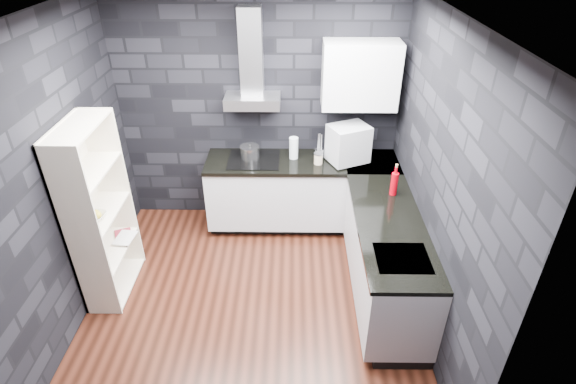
{
  "coord_description": "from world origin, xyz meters",
  "views": [
    {
      "loc": [
        0.4,
        -3.25,
        3.3
      ],
      "look_at": [
        0.35,
        0.45,
        1.0
      ],
      "focal_mm": 28.0,
      "sensor_mm": 36.0,
      "label": 1
    }
  ],
  "objects_px": {
    "glass_vase": "(294,148)",
    "appliance_garage": "(348,144)",
    "bookshelf": "(100,214)",
    "fruit_bowl": "(95,216)",
    "storage_jar": "(318,159)",
    "utensil_crock": "(319,154)",
    "red_bottle": "(394,184)",
    "pot": "(250,153)"
  },
  "relations": [
    {
      "from": "glass_vase",
      "to": "fruit_bowl",
      "type": "distance_m",
      "value": 2.22
    },
    {
      "from": "storage_jar",
      "to": "utensil_crock",
      "type": "distance_m",
      "value": 0.1
    },
    {
      "from": "pot",
      "to": "storage_jar",
      "type": "distance_m",
      "value": 0.79
    },
    {
      "from": "utensil_crock",
      "to": "appliance_garage",
      "type": "distance_m",
      "value": 0.36
    },
    {
      "from": "bookshelf",
      "to": "fruit_bowl",
      "type": "height_order",
      "value": "bookshelf"
    },
    {
      "from": "storage_jar",
      "to": "fruit_bowl",
      "type": "distance_m",
      "value": 2.38
    },
    {
      "from": "fruit_bowl",
      "to": "utensil_crock",
      "type": "bearing_deg",
      "value": 30.08
    },
    {
      "from": "glass_vase",
      "to": "storage_jar",
      "type": "bearing_deg",
      "value": -26.19
    },
    {
      "from": "pot",
      "to": "glass_vase",
      "type": "distance_m",
      "value": 0.5
    },
    {
      "from": "fruit_bowl",
      "to": "appliance_garage",
      "type": "bearing_deg",
      "value": 25.8
    },
    {
      "from": "utensil_crock",
      "to": "fruit_bowl",
      "type": "xyz_separation_m",
      "value": [
        -2.11,
        -1.22,
        -0.03
      ]
    },
    {
      "from": "storage_jar",
      "to": "utensil_crock",
      "type": "height_order",
      "value": "utensil_crock"
    },
    {
      "from": "pot",
      "to": "bookshelf",
      "type": "bearing_deg",
      "value": -139.25
    },
    {
      "from": "pot",
      "to": "bookshelf",
      "type": "distance_m",
      "value": 1.75
    },
    {
      "from": "bookshelf",
      "to": "storage_jar",
      "type": "bearing_deg",
      "value": 19.12
    },
    {
      "from": "glass_vase",
      "to": "storage_jar",
      "type": "height_order",
      "value": "glass_vase"
    },
    {
      "from": "utensil_crock",
      "to": "red_bottle",
      "type": "xyz_separation_m",
      "value": [
        0.71,
        -0.74,
        0.05
      ]
    },
    {
      "from": "pot",
      "to": "appliance_garage",
      "type": "height_order",
      "value": "appliance_garage"
    },
    {
      "from": "storage_jar",
      "to": "appliance_garage",
      "type": "xyz_separation_m",
      "value": [
        0.33,
        0.05,
        0.17
      ]
    },
    {
      "from": "glass_vase",
      "to": "utensil_crock",
      "type": "xyz_separation_m",
      "value": [
        0.29,
        -0.03,
        -0.06
      ]
    },
    {
      "from": "appliance_garage",
      "to": "utensil_crock",
      "type": "bearing_deg",
      "value": 146.39
    },
    {
      "from": "glass_vase",
      "to": "storage_jar",
      "type": "relative_size",
      "value": 2.15
    },
    {
      "from": "appliance_garage",
      "to": "glass_vase",
      "type": "bearing_deg",
      "value": 147.52
    },
    {
      "from": "utensil_crock",
      "to": "appliance_garage",
      "type": "xyz_separation_m",
      "value": [
        0.32,
        -0.05,
        0.16
      ]
    },
    {
      "from": "red_bottle",
      "to": "utensil_crock",
      "type": "bearing_deg",
      "value": 133.61
    },
    {
      "from": "utensil_crock",
      "to": "appliance_garage",
      "type": "height_order",
      "value": "appliance_garage"
    },
    {
      "from": "storage_jar",
      "to": "fruit_bowl",
      "type": "height_order",
      "value": "storage_jar"
    },
    {
      "from": "utensil_crock",
      "to": "storage_jar",
      "type": "bearing_deg",
      "value": -97.59
    },
    {
      "from": "pot",
      "to": "utensil_crock",
      "type": "bearing_deg",
      "value": -0.9
    },
    {
      "from": "glass_vase",
      "to": "bookshelf",
      "type": "bearing_deg",
      "value": -147.53
    },
    {
      "from": "pot",
      "to": "storage_jar",
      "type": "height_order",
      "value": "pot"
    },
    {
      "from": "storage_jar",
      "to": "utensil_crock",
      "type": "bearing_deg",
      "value": 82.41
    },
    {
      "from": "utensil_crock",
      "to": "bookshelf",
      "type": "distance_m",
      "value": 2.4
    },
    {
      "from": "pot",
      "to": "storage_jar",
      "type": "bearing_deg",
      "value": -8.47
    },
    {
      "from": "bookshelf",
      "to": "fruit_bowl",
      "type": "xyz_separation_m",
      "value": [
        0.0,
        -0.1,
        0.04
      ]
    },
    {
      "from": "pot",
      "to": "fruit_bowl",
      "type": "distance_m",
      "value": 1.81
    },
    {
      "from": "glass_vase",
      "to": "appliance_garage",
      "type": "xyz_separation_m",
      "value": [
        0.61,
        -0.08,
        0.1
      ]
    },
    {
      "from": "appliance_garage",
      "to": "bookshelf",
      "type": "distance_m",
      "value": 2.67
    },
    {
      "from": "pot",
      "to": "glass_vase",
      "type": "bearing_deg",
      "value": 2.33
    },
    {
      "from": "pot",
      "to": "red_bottle",
      "type": "xyz_separation_m",
      "value": [
        1.5,
        -0.76,
        0.04
      ]
    },
    {
      "from": "glass_vase",
      "to": "bookshelf",
      "type": "relative_size",
      "value": 0.14
    },
    {
      "from": "utensil_crock",
      "to": "bookshelf",
      "type": "xyz_separation_m",
      "value": [
        -2.11,
        -1.13,
        -0.07
      ]
    }
  ]
}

